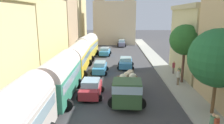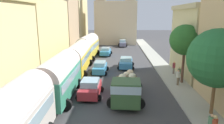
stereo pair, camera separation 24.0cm
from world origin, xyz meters
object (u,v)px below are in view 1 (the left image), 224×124
Objects in this scene: pedestrian_2 at (178,77)px; pedestrian_4 at (174,67)px; parked_bus_3 at (87,46)px; car_4 at (105,51)px; parked_bus_2 at (78,56)px; car_1 at (122,43)px; cargo_truck_0 at (127,88)px; parked_bus_1 at (60,76)px; car_2 at (91,88)px; pedestrian_1 at (179,73)px; car_3 at (100,67)px; car_0 at (126,63)px.

pedestrian_2 is 1.06× the size of pedestrian_4.
parked_bus_3 reaches higher than car_4.
car_4 is (2.95, 11.52, -1.40)m from parked_bus_2.
pedestrian_4 is at bearing -39.08° from parked_bus_3.
car_1 is at bearing 74.41° from parked_bus_2.
pedestrian_4 is at bearing 53.26° from cargo_truck_0.
parked_bus_2 reaches higher than pedestrian_2.
pedestrian_4 is at bearing -75.83° from car_1.
parked_bus_1 is at bearing -90.00° from parked_bus_2.
cargo_truck_0 is (6.07, -18.73, -0.96)m from parked_bus_3.
parked_bus_3 is (0.00, 18.00, 0.08)m from parked_bus_1.
parked_bus_3 is 4.15m from car_4.
car_1 is 1.16× the size of car_2.
parked_bus_1 reaches higher than pedestrian_1.
car_1 is at bearing 83.41° from car_2.
car_3 is 2.22× the size of pedestrian_2.
car_1 is (-0.10, 20.81, 0.04)m from car_0.
parked_bus_1 reaches higher than pedestrian_2.
car_2 is 10.63m from pedestrian_1.
parked_bus_3 reaches higher than pedestrian_2.
car_3 is 0.94× the size of car_4.
pedestrian_1 is (12.34, 5.07, -1.17)m from parked_bus_1.
pedestrian_1 reaches higher than car_3.
parked_bus_1 is at bearing -120.27° from car_0.
parked_bus_2 is 3.34m from car_3.
parked_bus_2 is 9.00m from parked_bus_3.
parked_bus_1 is 1.17× the size of cargo_truck_0.
pedestrian_1 reaches higher than car_1.
parked_bus_2 is 12.59m from pedestrian_4.
car_3 is 9.95m from pedestrian_1.
car_3 is (-3.10, 9.12, -0.50)m from cargo_truck_0.
car_4 is at bearing 98.34° from cargo_truck_0.
cargo_truck_0 is 3.54m from car_2.
car_0 is at bearing -89.73° from car_1.
pedestrian_2 reaches higher than pedestrian_1.
pedestrian_1 is at bearing 22.34° from parked_bus_1.
car_4 is (-0.02, 12.12, -0.01)m from car_3.
cargo_truck_0 is at bearing -19.88° from car_2.
car_2 is (2.76, 0.46, -1.34)m from parked_bus_1.
car_1 is 2.45× the size of pedestrian_1.
car_3 is at bearing 108.75° from cargo_truck_0.
car_1 is at bearing 89.42° from cargo_truck_0.
parked_bus_2 is 5.32× the size of pedestrian_2.
pedestrian_4 reaches higher than car_3.
parked_bus_3 is 2.28× the size of car_1.
parked_bus_2 reaches higher than pedestrian_1.
pedestrian_2 is at bearing 36.47° from cargo_truck_0.
cargo_truck_0 is 1.94× the size of car_2.
parked_bus_1 is 18.00m from parked_bus_3.
car_2 is 2.01× the size of pedestrian_2.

